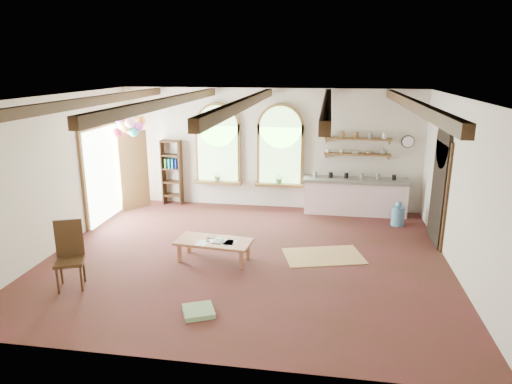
% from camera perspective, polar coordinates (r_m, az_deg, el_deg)
% --- Properties ---
extents(floor, '(8.00, 8.00, 0.00)m').
position_cam_1_polar(floor, '(9.42, -1.16, -8.06)').
color(floor, '#552323').
rests_on(floor, ground).
extents(ceiling_beams, '(6.20, 6.80, 0.18)m').
position_cam_1_polar(ceiling_beams, '(8.65, -1.28, 11.10)').
color(ceiling_beams, '#3C2213').
rests_on(ceiling_beams, ceiling).
extents(window_left, '(1.30, 0.28, 2.20)m').
position_cam_1_polar(window_left, '(12.45, -4.79, 5.64)').
color(window_left, brown).
rests_on(window_left, floor).
extents(window_right, '(1.30, 0.28, 2.20)m').
position_cam_1_polar(window_right, '(12.17, 3.05, 5.44)').
color(window_right, brown).
rests_on(window_right, floor).
extents(left_doorway, '(0.10, 1.90, 2.50)m').
position_cam_1_polar(left_doorway, '(11.95, -18.59, 2.08)').
color(left_doorway, brown).
rests_on(left_doorway, floor).
extents(right_doorway, '(0.10, 1.30, 2.40)m').
position_cam_1_polar(right_doorway, '(10.62, 21.83, -0.15)').
color(right_doorway, black).
rests_on(right_doorway, floor).
extents(kitchen_counter, '(2.68, 0.62, 0.94)m').
position_cam_1_polar(kitchen_counter, '(12.17, 12.26, -0.50)').
color(kitchen_counter, '#F7D1DB').
rests_on(kitchen_counter, floor).
extents(wall_shelf_lower, '(1.70, 0.24, 0.04)m').
position_cam_1_polar(wall_shelf_lower, '(12.10, 12.51, 4.63)').
color(wall_shelf_lower, brown).
rests_on(wall_shelf_lower, wall_back).
extents(wall_shelf_upper, '(1.70, 0.24, 0.04)m').
position_cam_1_polar(wall_shelf_upper, '(12.03, 12.62, 6.50)').
color(wall_shelf_upper, brown).
rests_on(wall_shelf_upper, wall_back).
extents(wall_clock, '(0.32, 0.04, 0.32)m').
position_cam_1_polar(wall_clock, '(12.25, 18.46, 6.00)').
color(wall_clock, black).
rests_on(wall_clock, wall_back).
extents(bookshelf, '(0.53, 0.32, 1.80)m').
position_cam_1_polar(bookshelf, '(12.87, -10.47, 2.43)').
color(bookshelf, '#3C2213').
rests_on(bookshelf, floor).
extents(coffee_table, '(1.54, 0.83, 0.42)m').
position_cam_1_polar(coffee_table, '(9.14, -5.30, -6.34)').
color(coffee_table, '#AB6F4E').
rests_on(coffee_table, floor).
extents(side_chair, '(0.61, 0.61, 1.19)m').
position_cam_1_polar(side_chair, '(8.71, -22.15, -8.89)').
color(side_chair, '#3C2213').
rests_on(side_chair, floor).
extents(floor_mat, '(1.77, 1.36, 0.02)m').
position_cam_1_polar(floor_mat, '(9.52, 8.45, -7.91)').
color(floor_mat, tan).
rests_on(floor_mat, floor).
extents(floor_cushion, '(0.62, 0.62, 0.08)m').
position_cam_1_polar(floor_cushion, '(7.48, -7.19, -14.56)').
color(floor_cushion, '#759C6C').
rests_on(floor_cushion, floor).
extents(water_jug_a, '(0.32, 0.32, 0.62)m').
position_cam_1_polar(water_jug_a, '(12.32, 16.46, -1.61)').
color(water_jug_a, '#528CB1').
rests_on(water_jug_a, floor).
extents(water_jug_b, '(0.32, 0.32, 0.61)m').
position_cam_1_polar(water_jug_b, '(11.60, 17.32, -2.76)').
color(water_jug_b, '#528CB1').
rests_on(water_jug_b, floor).
extents(balloon_cluster, '(0.76, 0.78, 1.15)m').
position_cam_1_polar(balloon_cluster, '(11.92, -15.71, 8.08)').
color(balloon_cluster, white).
rests_on(balloon_cluster, floor).
extents(table_book, '(0.17, 0.23, 0.02)m').
position_cam_1_polar(table_book, '(9.33, -6.01, -5.50)').
color(table_book, olive).
rests_on(table_book, coffee_table).
extents(tablet, '(0.21, 0.28, 0.01)m').
position_cam_1_polar(tablet, '(9.06, -4.72, -6.16)').
color(tablet, black).
rests_on(tablet, coffee_table).
extents(potted_plant_left, '(0.27, 0.23, 0.30)m').
position_cam_1_polar(potted_plant_left, '(12.51, -4.82, 2.03)').
color(potted_plant_left, '#598C4C').
rests_on(potted_plant_left, window_left).
extents(potted_plant_right, '(0.27, 0.23, 0.30)m').
position_cam_1_polar(potted_plant_right, '(12.23, 2.94, 1.74)').
color(potted_plant_right, '#598C4C').
rests_on(potted_plant_right, window_right).
extents(shelf_cup_a, '(0.12, 0.10, 0.10)m').
position_cam_1_polar(shelf_cup_a, '(12.06, 8.96, 5.11)').
color(shelf_cup_a, white).
rests_on(shelf_cup_a, wall_shelf_lower).
extents(shelf_cup_b, '(0.10, 0.10, 0.09)m').
position_cam_1_polar(shelf_cup_b, '(12.07, 10.63, 5.03)').
color(shelf_cup_b, beige).
rests_on(shelf_cup_b, wall_shelf_lower).
extents(shelf_bowl_a, '(0.22, 0.22, 0.05)m').
position_cam_1_polar(shelf_bowl_a, '(12.08, 12.29, 4.86)').
color(shelf_bowl_a, beige).
rests_on(shelf_bowl_a, wall_shelf_lower).
extents(shelf_bowl_b, '(0.20, 0.20, 0.06)m').
position_cam_1_polar(shelf_bowl_b, '(12.11, 13.95, 4.80)').
color(shelf_bowl_b, '#8C664C').
rests_on(shelf_bowl_b, wall_shelf_lower).
extents(shelf_vase, '(0.18, 0.18, 0.19)m').
position_cam_1_polar(shelf_vase, '(12.13, 15.62, 5.01)').
color(shelf_vase, slate).
rests_on(shelf_vase, wall_shelf_lower).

